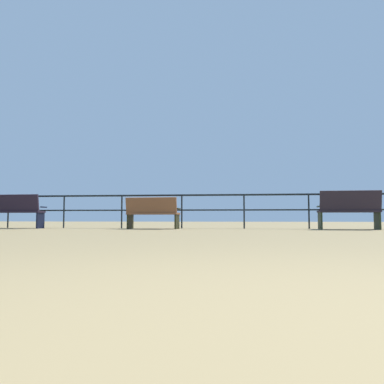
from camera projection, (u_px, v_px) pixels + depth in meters
The scene contains 5 objects.
ground_plane at pixel (328, 344), 0.91m from camera, with size 60.00×60.00×0.00m, color #8D774E.
pier_railing at pixel (244, 203), 10.84m from camera, with size 25.19×0.05×0.99m.
bench_far_left at pixel (13, 209), 10.96m from camera, with size 1.70×0.63×0.97m.
bench_near_left at pixel (153, 212), 10.48m from camera, with size 1.46×0.77×0.86m.
bench_near_right at pixel (349, 209), 9.87m from camera, with size 1.53×0.75×1.01m.
Camera 1 is at (-0.22, -0.96, 0.30)m, focal length 35.56 mm.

